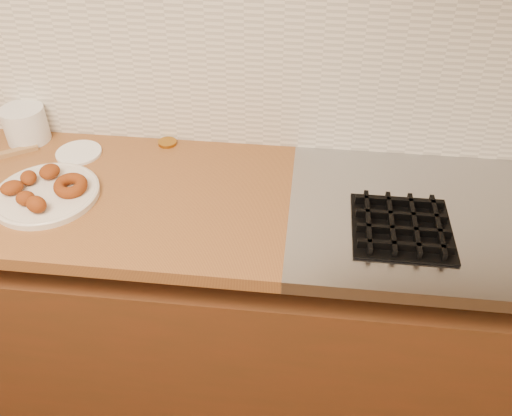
{
  "coord_description": "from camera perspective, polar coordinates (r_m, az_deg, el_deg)",
  "views": [
    {
      "loc": [
        0.54,
        0.5,
        1.84
      ],
      "look_at": [
        0.41,
        1.62,
        0.93
      ],
      "focal_mm": 38.0,
      "sensor_mm": 36.0,
      "label": 1
    }
  ],
  "objects": [
    {
      "name": "base_cabinet",
      "position": [
        1.96,
        -12.03,
        -10.19
      ],
      "size": [
        3.6,
        0.6,
        0.77
      ],
      "primitive_type": "cube",
      "color": "#572914",
      "rests_on": "floor"
    },
    {
      "name": "backsplash",
      "position": [
        1.71,
        -12.92,
        16.02
      ],
      "size": [
        3.6,
        0.02,
        0.6
      ],
      "primitive_type": "cube",
      "color": "silver",
      "rests_on": "wall_back"
    },
    {
      "name": "donut_plate",
      "position": [
        1.64,
        -21.22,
        1.34
      ],
      "size": [
        0.3,
        0.3,
        0.02
      ],
      "primitive_type": "cylinder",
      "color": "silver",
      "rests_on": "butcher_block"
    },
    {
      "name": "ring_donut",
      "position": [
        1.61,
        -18.97,
        2.26
      ],
      "size": [
        0.11,
        0.12,
        0.04
      ],
      "primitive_type": "torus",
      "rotation": [
        0.1,
        0.0,
        0.21
      ],
      "color": "maroon",
      "rests_on": "donut_plate"
    },
    {
      "name": "fried_dough_chunks",
      "position": [
        1.64,
        -22.57,
        2.03
      ],
      "size": [
        0.18,
        0.23,
        0.05
      ],
      "color": "maroon",
      "rests_on": "donut_plate"
    },
    {
      "name": "plastic_tub",
      "position": [
        1.91,
        -23.1,
        8.1
      ],
      "size": [
        0.17,
        0.17,
        0.11
      ],
      "primitive_type": "cylinder",
      "rotation": [
        0.0,
        0.0,
        -0.34
      ],
      "color": "silver",
      "rests_on": "butcher_block"
    },
    {
      "name": "tub_lid",
      "position": [
        1.8,
        -18.16,
        5.55
      ],
      "size": [
        0.17,
        0.17,
        0.01
      ],
      "primitive_type": "cylinder",
      "rotation": [
        0.0,
        0.0,
        -0.23
      ],
      "color": "white",
      "rests_on": "butcher_block"
    },
    {
      "name": "brass_jar_lid",
      "position": [
        1.79,
        -9.31,
        6.81
      ],
      "size": [
        0.06,
        0.06,
        0.01
      ],
      "primitive_type": "cylinder",
      "rotation": [
        0.0,
        0.0,
        0.02
      ],
      "color": "#9F6A1E",
      "rests_on": "butcher_block"
    },
    {
      "name": "wooden_utensil",
      "position": [
        1.87,
        -24.82,
        5.17
      ],
      "size": [
        0.17,
        0.13,
        0.01
      ],
      "primitive_type": "cube",
      "rotation": [
        0.0,
        0.0,
        0.59
      ],
      "color": "olive",
      "rests_on": "butcher_block"
    }
  ]
}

